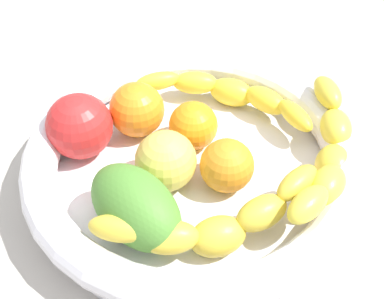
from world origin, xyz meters
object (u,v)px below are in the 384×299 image
Objects in this scene: fruit_bowl at (192,163)px; banana_arching_top at (329,155)px; banana_draped_left at (229,93)px; orange_front at (227,166)px; orange_mid_right at (193,126)px; orange_mid_left at (137,110)px; banana_draped_right at (216,223)px; tomato_red at (79,126)px; mango_green at (135,207)px; apple_yellow at (166,161)px.

banana_arching_top is (-13.88, 4.56, 2.56)cm from fruit_bowl.
banana_draped_left is 12.59cm from orange_front.
orange_front is 1.03× the size of orange_mid_right.
orange_mid_left is 6.98cm from orange_mid_right.
banana_draped_right is at bearing 105.25° from orange_mid_left.
tomato_red is (14.61, -8.78, 0.82)cm from orange_front.
banana_arching_top is 3.09× the size of orange_mid_left.
orange_mid_right is (12.83, -8.41, -0.63)cm from banana_arching_top.
mango_green is at bearing 109.44° from tomato_red.
banana_draped_left is at bearing -62.23° from banana_arching_top.
orange_mid_right reaches higher than banana_draped_right.
banana_arching_top is at bearing 146.75° from orange_mid_right.
banana_draped_left is at bearing -109.76° from banana_draped_right.
banana_draped_right is (6.82, 18.98, 0.58)cm from banana_draped_left.
orange_mid_right is 13.38cm from mango_green.
fruit_bowl is 6.58× the size of orange_mid_right.
banana_draped_right is 7.88cm from mango_green.
banana_draped_right is 18.23cm from orange_mid_left.
banana_arching_top is at bearing 147.10° from orange_mid_left.
banana_arching_top is 27.43cm from tomato_red.
fruit_bowl is 4.15cm from apple_yellow.
banana_draped_left reaches higher than fruit_bowl.
banana_arching_top is 3.05× the size of apple_yellow.
tomato_red reaches higher than orange_front.
orange_mid_right is at bearing -128.00° from mango_green.
apple_yellow is at bearing 22.20° from fruit_bowl.
fruit_bowl is 13.19cm from tomato_red.
tomato_red is at bearing 10.04° from banana_draped_left.
mango_green is at bearing 42.95° from fruit_bowl.
fruit_bowl is 10.13cm from mango_green.
banana_draped_right is 14.98cm from banana_arching_top.
orange_mid_right is at bearing -33.25° from banana_arching_top.
mango_green is at bearing 48.28° from banana_draped_left.
mango_green reaches higher than fruit_bowl.
banana_draped_left is at bearing -107.15° from orange_front.
tomato_red is (25.43, -10.27, 0.28)cm from banana_arching_top.
banana_draped_left is at bearing -173.15° from orange_mid_left.
mango_green is at bearing 52.00° from orange_mid_right.
banana_arching_top is 17.33cm from apple_yellow.
tomato_red reaches higher than banana_draped_left.
mango_green is (7.12, -3.35, 0.43)cm from banana_draped_right.
mango_green is (13.94, 15.64, 1.01)cm from banana_draped_left.
apple_yellow is (4.19, 5.13, 0.47)cm from orange_mid_right.
banana_draped_left is 18.65cm from tomato_red.
banana_draped_right is at bearing 65.94° from orange_front.
banana_arching_top reaches higher than orange_mid_right.
tomato_red is (6.70, 1.85, 0.48)cm from orange_mid_left.
fruit_bowl is at bearing -90.30° from banana_draped_right.
banana_arching_top is (-13.93, -5.47, 0.45)cm from banana_draped_right.
orange_front is at bearing 163.93° from apple_yellow.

